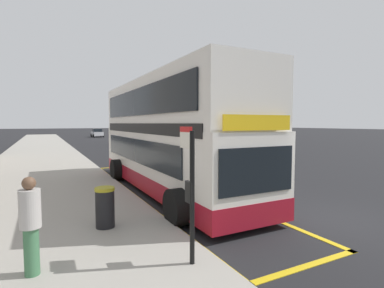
{
  "coord_description": "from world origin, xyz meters",
  "views": [
    {
      "loc": [
        -6.92,
        -5.12,
        2.7
      ],
      "look_at": [
        -1.24,
        5.85,
        1.82
      ],
      "focal_mm": 27.19,
      "sensor_mm": 36.0,
      "label": 1
    }
  ],
  "objects_px": {
    "bus_stop_sign": "(190,182)",
    "parked_car_teal_across": "(128,139)",
    "pedestrian_waiting_near_sign": "(30,222)",
    "double_decker_bus": "(168,139)",
    "litter_bin": "(105,207)",
    "parked_car_white_far": "(97,133)"
  },
  "relations": [
    {
      "from": "double_decker_bus",
      "to": "parked_car_teal_across",
      "type": "height_order",
      "value": "double_decker_bus"
    },
    {
      "from": "parked_car_white_far",
      "to": "litter_bin",
      "type": "distance_m",
      "value": 52.63
    },
    {
      "from": "parked_car_teal_across",
      "to": "double_decker_bus",
      "type": "bearing_deg",
      "value": -102.2
    },
    {
      "from": "parked_car_white_far",
      "to": "bus_stop_sign",
      "type": "bearing_deg",
      "value": 79.77
    },
    {
      "from": "pedestrian_waiting_near_sign",
      "to": "litter_bin",
      "type": "height_order",
      "value": "pedestrian_waiting_near_sign"
    },
    {
      "from": "litter_bin",
      "to": "double_decker_bus",
      "type": "bearing_deg",
      "value": 48.16
    },
    {
      "from": "bus_stop_sign",
      "to": "litter_bin",
      "type": "height_order",
      "value": "bus_stop_sign"
    },
    {
      "from": "bus_stop_sign",
      "to": "parked_car_teal_across",
      "type": "xyz_separation_m",
      "value": [
        7.13,
        30.81,
        -0.84
      ]
    },
    {
      "from": "parked_car_teal_across",
      "to": "parked_car_white_far",
      "type": "xyz_separation_m",
      "value": [
        0.16,
        23.72,
        0.0
      ]
    },
    {
      "from": "bus_stop_sign",
      "to": "parked_car_teal_across",
      "type": "bearing_deg",
      "value": 76.97
    },
    {
      "from": "parked_car_teal_across",
      "to": "pedestrian_waiting_near_sign",
      "type": "relative_size",
      "value": 2.5
    },
    {
      "from": "parked_car_teal_across",
      "to": "litter_bin",
      "type": "height_order",
      "value": "parked_car_teal_across"
    },
    {
      "from": "double_decker_bus",
      "to": "litter_bin",
      "type": "height_order",
      "value": "double_decker_bus"
    },
    {
      "from": "double_decker_bus",
      "to": "litter_bin",
      "type": "distance_m",
      "value": 4.91
    },
    {
      "from": "litter_bin",
      "to": "parked_car_white_far",
      "type": "bearing_deg",
      "value": 80.89
    },
    {
      "from": "pedestrian_waiting_near_sign",
      "to": "double_decker_bus",
      "type": "bearing_deg",
      "value": 48.35
    },
    {
      "from": "parked_car_teal_across",
      "to": "parked_car_white_far",
      "type": "distance_m",
      "value": 23.72
    },
    {
      "from": "bus_stop_sign",
      "to": "litter_bin",
      "type": "relative_size",
      "value": 2.52
    },
    {
      "from": "bus_stop_sign",
      "to": "parked_car_teal_across",
      "type": "relative_size",
      "value": 0.6
    },
    {
      "from": "parked_car_teal_across",
      "to": "litter_bin",
      "type": "distance_m",
      "value": 29.41
    },
    {
      "from": "parked_car_teal_across",
      "to": "pedestrian_waiting_near_sign",
      "type": "xyz_separation_m",
      "value": [
        -9.72,
        -30.0,
        0.25
      ]
    },
    {
      "from": "litter_bin",
      "to": "parked_car_teal_across",
      "type": "bearing_deg",
      "value": 73.85
    }
  ]
}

